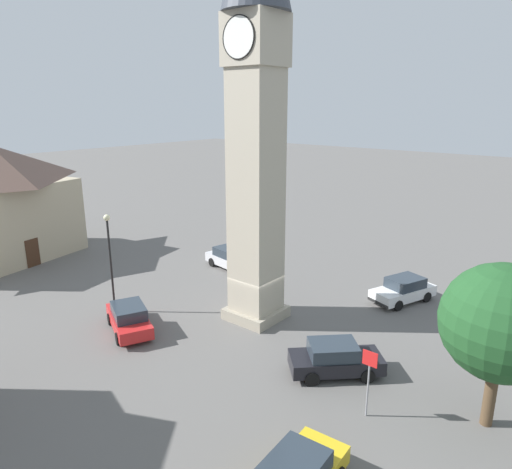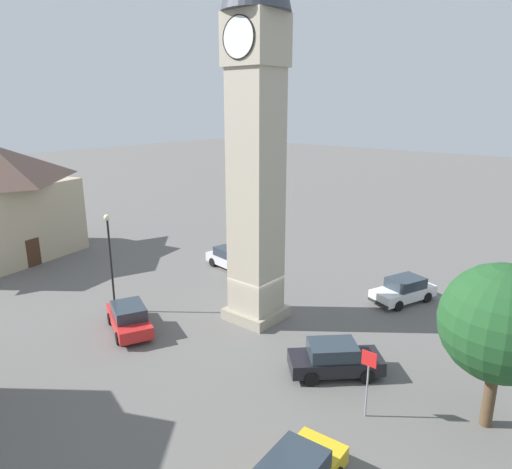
{
  "view_description": "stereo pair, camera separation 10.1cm",
  "coord_description": "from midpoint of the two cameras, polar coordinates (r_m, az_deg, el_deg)",
  "views": [
    {
      "loc": [
        15.33,
        -18.74,
        11.74
      ],
      "look_at": [
        0.0,
        0.0,
        4.9
      ],
      "focal_mm": 32.63,
      "sensor_mm": 36.0,
      "label": 1
    },
    {
      "loc": [
        15.41,
        -18.68,
        11.74
      ],
      "look_at": [
        0.0,
        0.0,
        4.9
      ],
      "focal_mm": 32.63,
      "sensor_mm": 36.0,
      "label": 2
    }
  ],
  "objects": [
    {
      "name": "road_sign",
      "position": [
        18.87,
        13.74,
        -16.17
      ],
      "size": [
        0.6,
        0.07,
        2.8
      ],
      "color": "gray",
      "rests_on": "ground"
    },
    {
      "name": "pedestrian",
      "position": [
        23.64,
        26.37,
        -13.02
      ],
      "size": [
        0.52,
        0.34,
        1.69
      ],
      "color": "black",
      "rests_on": "ground"
    },
    {
      "name": "car_red_corner",
      "position": [
        25.98,
        -15.21,
        -9.82
      ],
      "size": [
        4.46,
        3.25,
        1.53
      ],
      "color": "red",
      "rests_on": "ground"
    },
    {
      "name": "car_black_far",
      "position": [
        30.0,
        17.75,
        -6.49
      ],
      "size": [
        3.02,
        4.46,
        1.53
      ],
      "color": "white",
      "rests_on": "ground"
    },
    {
      "name": "clock_tower",
      "position": [
        24.29,
        0.13,
        20.28
      ],
      "size": [
        3.43,
        3.43,
        23.26
      ],
      "color": "gray",
      "rests_on": "ground"
    },
    {
      "name": "car_silver_kerb",
      "position": [
        34.32,
        -3.03,
        -2.91
      ],
      "size": [
        4.36,
        2.39,
        1.53
      ],
      "color": "silver",
      "rests_on": "ground"
    },
    {
      "name": "tree",
      "position": [
        18.95,
        27.95,
        -9.58
      ],
      "size": [
        4.31,
        4.31,
        6.39
      ],
      "color": "brown",
      "rests_on": "ground"
    },
    {
      "name": "car_white_side",
      "position": [
        21.76,
        9.75,
        -14.79
      ],
      "size": [
        4.14,
        4.08,
        1.53
      ],
      "color": "black",
      "rests_on": "ground"
    },
    {
      "name": "lamp_post",
      "position": [
        27.52,
        -17.39,
        -1.71
      ],
      "size": [
        0.36,
        0.36,
        5.83
      ],
      "color": "black",
      "rests_on": "ground"
    },
    {
      "name": "ground_plane",
      "position": [
        26.91,
        0.11,
        -10.1
      ],
      "size": [
        200.0,
        200.0,
        0.0
      ],
      "primitive_type": "plane",
      "color": "#605E5B"
    }
  ]
}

